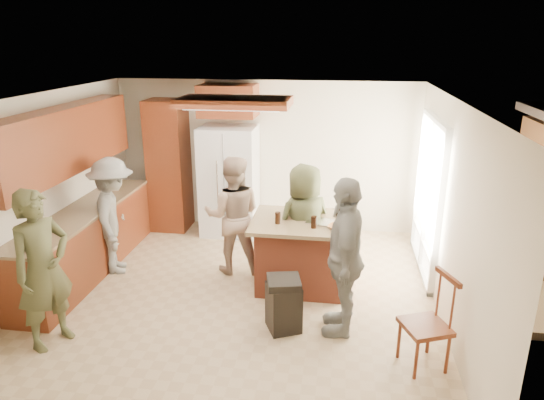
# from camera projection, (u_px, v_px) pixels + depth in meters

# --- Properties ---
(person_front_left) EXTENTS (0.69, 0.77, 1.74)m
(person_front_left) POSITION_uv_depth(u_px,v_px,m) (43.00, 269.00, 5.01)
(person_front_left) COLOR #424327
(person_front_left) RESTS_ON ground
(person_behind_left) EXTENTS (0.87, 0.61, 1.66)m
(person_behind_left) POSITION_uv_depth(u_px,v_px,m) (233.00, 215.00, 6.65)
(person_behind_left) COLOR tan
(person_behind_left) RESTS_ON ground
(person_behind_right) EXTENTS (0.95, 0.85, 1.63)m
(person_behind_right) POSITION_uv_depth(u_px,v_px,m) (304.00, 224.00, 6.37)
(person_behind_right) COLOR #383B22
(person_behind_right) RESTS_ON ground
(person_side_right) EXTENTS (0.56, 1.06, 1.80)m
(person_side_right) POSITION_uv_depth(u_px,v_px,m) (345.00, 257.00, 5.23)
(person_side_right) COLOR gray
(person_side_right) RESTS_ON ground
(person_counter) EXTENTS (0.82, 1.16, 1.64)m
(person_counter) POSITION_uv_depth(u_px,v_px,m) (114.00, 216.00, 6.65)
(person_counter) COLOR gray
(person_counter) RESTS_ON ground
(left_cabinetry) EXTENTS (0.64, 3.00, 2.30)m
(left_cabinetry) POSITION_uv_depth(u_px,v_px,m) (79.00, 208.00, 6.57)
(left_cabinetry) COLOR maroon
(left_cabinetry) RESTS_ON ground
(back_wall_units) EXTENTS (1.80, 0.60, 2.45)m
(back_wall_units) POSITION_uv_depth(u_px,v_px,m) (183.00, 150.00, 8.00)
(back_wall_units) COLOR maroon
(back_wall_units) RESTS_ON ground
(refrigerator) EXTENTS (0.90, 0.76, 1.80)m
(refrigerator) POSITION_uv_depth(u_px,v_px,m) (229.00, 181.00, 7.97)
(refrigerator) COLOR white
(refrigerator) RESTS_ON ground
(kitchen_island) EXTENTS (1.28, 1.03, 0.93)m
(kitchen_island) POSITION_uv_depth(u_px,v_px,m) (301.00, 253.00, 6.33)
(kitchen_island) COLOR #983E27
(kitchen_island) RESTS_ON ground
(island_items) EXTENTS (0.91, 0.72, 0.15)m
(island_items) POSITION_uv_depth(u_px,v_px,m) (320.00, 221.00, 6.06)
(island_items) COLOR silver
(island_items) RESTS_ON kitchen_island
(trash_bin) EXTENTS (0.45, 0.45, 0.63)m
(trash_bin) POSITION_uv_depth(u_px,v_px,m) (284.00, 304.00, 5.42)
(trash_bin) COLOR black
(trash_bin) RESTS_ON ground
(spindle_chair) EXTENTS (0.55, 0.55, 0.99)m
(spindle_chair) POSITION_uv_depth(u_px,v_px,m) (427.00, 326.00, 4.77)
(spindle_chair) COLOR maroon
(spindle_chair) RESTS_ON ground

